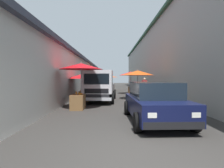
{
  "coord_description": "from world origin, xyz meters",
  "views": [
    {
      "loc": [
        -3.62,
        0.63,
        1.6
      ],
      "look_at": [
        7.13,
        0.61,
        1.26
      ],
      "focal_mm": 29.54,
      "sensor_mm": 36.0,
      "label": 1
    }
  ],
  "objects_px": {
    "fruit_stall_near_right": "(80,74)",
    "delivery_truck": "(99,87)",
    "fruit_stall_far_left": "(107,78)",
    "fruit_stall_near_left": "(87,78)",
    "vendor_in_shade": "(145,85)",
    "vendor_by_crates": "(93,84)",
    "fruit_stall_far_right": "(138,75)",
    "fruit_stall_mid_lane": "(131,76)",
    "hatchback_car": "(154,102)"
  },
  "relations": [
    {
      "from": "fruit_stall_far_right",
      "to": "fruit_stall_near_right",
      "type": "height_order",
      "value": "fruit_stall_near_right"
    },
    {
      "from": "fruit_stall_near_right",
      "to": "fruit_stall_near_left",
      "type": "height_order",
      "value": "fruit_stall_near_right"
    },
    {
      "from": "delivery_truck",
      "to": "vendor_by_crates",
      "type": "distance_m",
      "value": 9.36
    },
    {
      "from": "vendor_in_shade",
      "to": "fruit_stall_far_right",
      "type": "bearing_deg",
      "value": 162.15
    },
    {
      "from": "fruit_stall_near_right",
      "to": "vendor_in_shade",
      "type": "distance_m",
      "value": 9.08
    },
    {
      "from": "fruit_stall_far_right",
      "to": "fruit_stall_mid_lane",
      "type": "height_order",
      "value": "fruit_stall_mid_lane"
    },
    {
      "from": "fruit_stall_far_left",
      "to": "vendor_by_crates",
      "type": "distance_m",
      "value": 2.65
    },
    {
      "from": "delivery_truck",
      "to": "vendor_in_shade",
      "type": "distance_m",
      "value": 6.52
    },
    {
      "from": "fruit_stall_far_left",
      "to": "fruit_stall_mid_lane",
      "type": "relative_size",
      "value": 1.17
    },
    {
      "from": "delivery_truck",
      "to": "vendor_in_shade",
      "type": "xyz_separation_m",
      "value": [
        5.23,
        -3.89,
        -0.1
      ]
    },
    {
      "from": "hatchback_car",
      "to": "delivery_truck",
      "type": "distance_m",
      "value": 5.77
    },
    {
      "from": "vendor_in_shade",
      "to": "fruit_stall_near_right",
      "type": "bearing_deg",
      "value": 148.59
    },
    {
      "from": "fruit_stall_mid_lane",
      "to": "hatchback_car",
      "type": "relative_size",
      "value": 0.61
    },
    {
      "from": "fruit_stall_far_left",
      "to": "fruit_stall_near_left",
      "type": "relative_size",
      "value": 1.02
    },
    {
      "from": "fruit_stall_near_right",
      "to": "vendor_in_shade",
      "type": "relative_size",
      "value": 1.51
    },
    {
      "from": "fruit_stall_far_right",
      "to": "vendor_in_shade",
      "type": "bearing_deg",
      "value": -17.85
    },
    {
      "from": "fruit_stall_near_right",
      "to": "vendor_by_crates",
      "type": "bearing_deg",
      "value": 2.38
    },
    {
      "from": "fruit_stall_mid_lane",
      "to": "vendor_by_crates",
      "type": "relative_size",
      "value": 1.45
    },
    {
      "from": "fruit_stall_near_left",
      "to": "delivery_truck",
      "type": "xyz_separation_m",
      "value": [
        -0.85,
        -0.91,
        -0.59
      ]
    },
    {
      "from": "fruit_stall_near_right",
      "to": "vendor_by_crates",
      "type": "xyz_separation_m",
      "value": [
        11.76,
        0.49,
        -0.83
      ]
    },
    {
      "from": "fruit_stall_far_left",
      "to": "vendor_by_crates",
      "type": "height_order",
      "value": "fruit_stall_far_left"
    },
    {
      "from": "fruit_stall_mid_lane",
      "to": "delivery_truck",
      "type": "distance_m",
      "value": 7.28
    },
    {
      "from": "fruit_stall_near_left",
      "to": "vendor_in_shade",
      "type": "height_order",
      "value": "fruit_stall_near_left"
    },
    {
      "from": "delivery_truck",
      "to": "fruit_stall_near_left",
      "type": "bearing_deg",
      "value": 47.01
    },
    {
      "from": "fruit_stall_far_left",
      "to": "delivery_truck",
      "type": "bearing_deg",
      "value": 179.2
    },
    {
      "from": "fruit_stall_near_right",
      "to": "fruit_stall_mid_lane",
      "type": "distance_m",
      "value": 9.85
    },
    {
      "from": "delivery_truck",
      "to": "vendor_in_shade",
      "type": "height_order",
      "value": "delivery_truck"
    },
    {
      "from": "hatchback_car",
      "to": "vendor_in_shade",
      "type": "relative_size",
      "value": 2.44
    },
    {
      "from": "fruit_stall_far_right",
      "to": "fruit_stall_near_left",
      "type": "xyz_separation_m",
      "value": [
        -0.97,
        3.71,
        -0.18
      ]
    },
    {
      "from": "fruit_stall_near_right",
      "to": "vendor_by_crates",
      "type": "distance_m",
      "value": 11.8
    },
    {
      "from": "fruit_stall_far_left",
      "to": "fruit_stall_near_left",
      "type": "xyz_separation_m",
      "value": [
        -10.54,
        1.07,
        0.03
      ]
    },
    {
      "from": "hatchback_car",
      "to": "vendor_in_shade",
      "type": "height_order",
      "value": "vendor_in_shade"
    },
    {
      "from": "hatchback_car",
      "to": "vendor_in_shade",
      "type": "xyz_separation_m",
      "value": [
        10.48,
        -1.51,
        0.2
      ]
    },
    {
      "from": "fruit_stall_far_right",
      "to": "fruit_stall_near_left",
      "type": "distance_m",
      "value": 3.84
    },
    {
      "from": "fruit_stall_far_right",
      "to": "fruit_stall_far_left",
      "type": "xyz_separation_m",
      "value": [
        9.57,
        2.63,
        -0.21
      ]
    },
    {
      "from": "fruit_stall_far_right",
      "to": "fruit_stall_near_right",
      "type": "bearing_deg",
      "value": 140.02
    },
    {
      "from": "fruit_stall_mid_lane",
      "to": "vendor_in_shade",
      "type": "bearing_deg",
      "value": -142.2
    },
    {
      "from": "fruit_stall_near_right",
      "to": "fruit_stall_near_left",
      "type": "bearing_deg",
      "value": 1.59
    },
    {
      "from": "hatchback_car",
      "to": "delivery_truck",
      "type": "height_order",
      "value": "delivery_truck"
    },
    {
      "from": "fruit_stall_near_right",
      "to": "vendor_in_shade",
      "type": "height_order",
      "value": "fruit_stall_near_right"
    },
    {
      "from": "fruit_stall_far_left",
      "to": "delivery_truck",
      "type": "height_order",
      "value": "fruit_stall_far_left"
    },
    {
      "from": "fruit_stall_near_right",
      "to": "delivery_truck",
      "type": "bearing_deg",
      "value": -18.27
    },
    {
      "from": "fruit_stall_near_left",
      "to": "fruit_stall_mid_lane",
      "type": "distance_m",
      "value": 6.9
    },
    {
      "from": "fruit_stall_far_right",
      "to": "vendor_by_crates",
      "type": "bearing_deg",
      "value": 28.85
    },
    {
      "from": "fruit_stall_mid_lane",
      "to": "fruit_stall_near_right",
      "type": "bearing_deg",
      "value": 158.73
    },
    {
      "from": "vendor_in_shade",
      "to": "fruit_stall_mid_lane",
      "type": "bearing_deg",
      "value": 37.8
    },
    {
      "from": "fruit_stall_near_right",
      "to": "fruit_stall_near_left",
      "type": "relative_size",
      "value": 0.89
    },
    {
      "from": "fruit_stall_mid_lane",
      "to": "fruit_stall_far_right",
      "type": "bearing_deg",
      "value": -179.52
    },
    {
      "from": "fruit_stall_mid_lane",
      "to": "vendor_in_shade",
      "type": "height_order",
      "value": "fruit_stall_mid_lane"
    },
    {
      "from": "fruit_stall_near_right",
      "to": "fruit_stall_near_left",
      "type": "distance_m",
      "value": 3.34
    }
  ]
}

